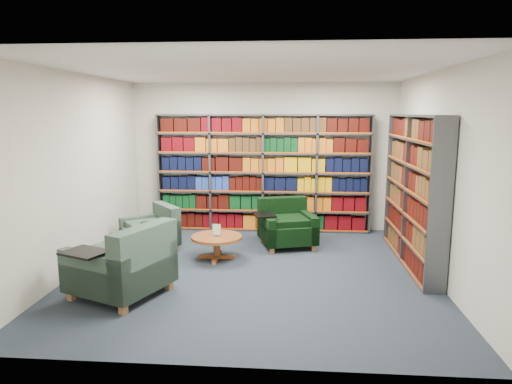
# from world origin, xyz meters

# --- Properties ---
(room_shell) EXTENTS (5.02, 5.02, 2.82)m
(room_shell) POSITION_xyz_m (0.00, 0.00, 1.40)
(room_shell) COLOR black
(room_shell) RESTS_ON ground
(bookshelf_back) EXTENTS (4.00, 0.28, 2.20)m
(bookshelf_back) POSITION_xyz_m (0.00, 2.34, 1.10)
(bookshelf_back) COLOR #47494F
(bookshelf_back) RESTS_ON ground
(bookshelf_right) EXTENTS (0.28, 2.50, 2.20)m
(bookshelf_right) POSITION_xyz_m (2.34, 0.60, 1.10)
(bookshelf_right) COLOR #47494F
(bookshelf_right) RESTS_ON ground
(chair_teal_left) EXTENTS (1.10, 1.10, 0.71)m
(chair_teal_left) POSITION_xyz_m (-1.74, 1.01, 0.29)
(chair_teal_left) COLOR #002739
(chair_teal_left) RESTS_ON ground
(chair_green_right) EXTENTS (1.13, 1.07, 0.78)m
(chair_green_right) POSITION_xyz_m (0.45, 1.39, 0.32)
(chair_green_right) COLOR black
(chair_green_right) RESTS_ON ground
(chair_teal_front) EXTENTS (1.32, 1.35, 0.92)m
(chair_teal_front) POSITION_xyz_m (-1.48, -1.00, 0.37)
(chair_teal_front) COLOR #002739
(chair_teal_front) RESTS_ON ground
(coffee_table) EXTENTS (0.78, 0.78, 0.55)m
(coffee_table) POSITION_xyz_m (-0.60, 0.52, 0.29)
(coffee_table) COLOR brown
(coffee_table) RESTS_ON ground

